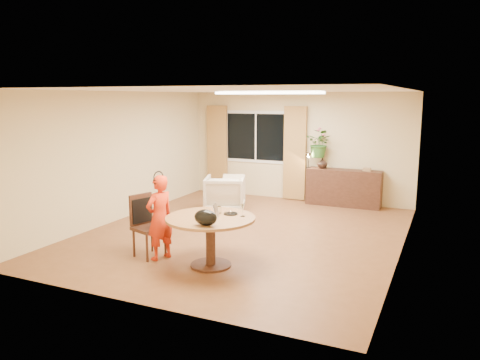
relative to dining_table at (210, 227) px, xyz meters
The scene contains 24 objects.
floor 1.84m from the dining_table, 97.44° to the left, with size 6.50×6.50×0.00m, color brown.
ceiling 2.66m from the dining_table, 97.44° to the left, with size 6.50×6.50×0.00m, color white.
wall_back 5.03m from the dining_table, 92.59° to the left, with size 5.50×5.50×0.00m, color beige.
wall_left 3.51m from the dining_table, 149.87° to the left, with size 6.50×6.50×0.00m, color beige.
wall_right 3.14m from the dining_table, 34.37° to the left, with size 6.50×6.50×0.00m, color beige.
window 5.21m from the dining_table, 104.97° to the left, with size 1.70×0.03×1.30m.
curtain_left 5.46m from the dining_table, 115.95° to the left, with size 0.55×0.08×2.25m, color olive.
curtain_right 4.92m from the dining_table, 93.23° to the left, with size 0.55×0.08×2.25m, color olive.
ceiling_panel 3.54m from the dining_table, 94.40° to the left, with size 2.20×0.35×0.05m, color white.
dining_table is the anchor object (origin of this frame).
dining_chair 1.08m from the dining_table, behind, with size 0.47×0.43×0.98m, color black, non-canonical shape.
child 0.86m from the dining_table, behind, with size 0.32×0.48×1.32m, color red.
laptop 0.28m from the dining_table, 147.20° to the right, with size 0.32×0.22×0.22m, color #B7B7BC, non-canonical shape.
tumbler 0.33m from the dining_table, 87.23° to the left, with size 0.07×0.07×0.10m, color white, non-canonical shape.
wine_glass 0.54m from the dining_table, 27.49° to the left, with size 0.07×0.07×0.20m, color white, non-canonical shape.
pot_lid 0.38m from the dining_table, 52.00° to the left, with size 0.21×0.21×0.03m, color white, non-canonical shape.
handbag 0.54m from the dining_table, 69.99° to the right, with size 0.34×0.20×0.22m, color black, non-canonical shape.
armchair 3.38m from the dining_table, 112.51° to the left, with size 0.84×0.87×0.79m, color beige.
throw 3.28m from the dining_table, 109.44° to the left, with size 0.45×0.55×0.03m, color beige, non-canonical shape.
sideboard 4.84m from the dining_table, 78.54° to the left, with size 1.69×0.41×0.84m, color black.
vase 4.77m from the dining_table, 84.65° to the left, with size 0.24×0.24×0.25m, color black.
bouquet 4.82m from the dining_table, 85.53° to the left, with size 0.59×0.51×0.66m, color #376E29.
book_stack 4.97m from the dining_table, 72.80° to the left, with size 0.18×0.14×0.08m, color brown, non-canonical shape.
desk_lamp 4.71m from the dining_table, 88.48° to the left, with size 0.15×0.15×0.36m, color black, non-canonical shape.
Camera 1 is at (3.36, -7.60, 2.48)m, focal length 35.00 mm.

